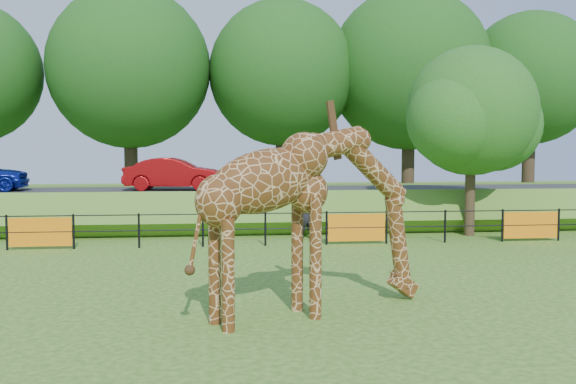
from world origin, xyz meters
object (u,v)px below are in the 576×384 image
at_px(giraffe, 313,220).
at_px(tree_east, 474,116).
at_px(car_red, 174,174).
at_px(visitor, 306,216).

height_order(giraffe, tree_east, tree_east).
xyz_separation_m(car_red, tree_east, (10.86, -4.48, 2.20)).
bearing_deg(giraffe, visitor, 59.13).
xyz_separation_m(giraffe, visitor, (1.28, 10.01, -1.01)).
bearing_deg(visitor, car_red, -56.21).
height_order(car_red, visitor, car_red).
xyz_separation_m(giraffe, tree_east, (7.35, 10.16, 2.48)).
distance_m(visitor, tree_east, 7.00).
relative_size(visitor, tree_east, 0.24).
relative_size(giraffe, car_red, 1.26).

